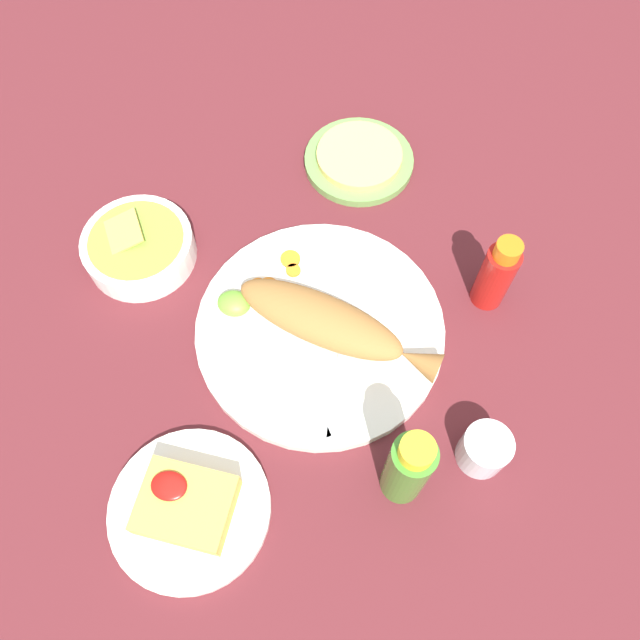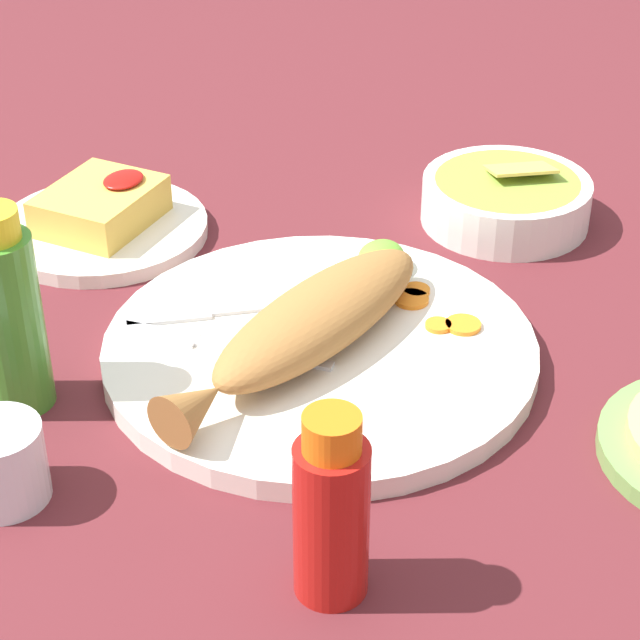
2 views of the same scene
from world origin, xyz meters
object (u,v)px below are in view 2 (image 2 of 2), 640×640
object	(u,v)px
fork_near	(207,343)
hot_sauce_bottle_green	(7,316)
hot_sauce_bottle_red	(331,512)
side_plate_fries	(103,229)
main_plate	(320,350)
fried_fish	(309,324)
guacamole_bowl	(506,198)
salt_cup	(2,467)
fork_far	(222,311)

from	to	relation	value
fork_near	hot_sauce_bottle_green	size ratio (longest dim) A/B	1.12
hot_sauce_bottle_red	side_plate_fries	size ratio (longest dim) A/B	0.67
main_plate	fried_fish	xyz separation A→B (m)	(-0.01, 0.00, 0.03)
main_plate	hot_sauce_bottle_red	xyz separation A→B (m)	(-0.22, -0.11, 0.05)
main_plate	side_plate_fries	distance (m)	0.30
fork_near	side_plate_fries	distance (m)	0.25
side_plate_fries	guacamole_bowl	xyz separation A→B (m)	(0.20, -0.34, 0.02)
hot_sauce_bottle_red	fork_near	bearing A→B (deg)	47.30
salt_cup	guacamole_bowl	distance (m)	0.57
side_plate_fries	salt_cup	bearing A→B (deg)	-155.64
main_plate	fork_near	bearing A→B (deg)	119.65
fork_far	fork_near	bearing A→B (deg)	69.12
fried_fish	hot_sauce_bottle_green	world-z (taller)	hot_sauce_bottle_green
fork_near	salt_cup	distance (m)	0.20
hot_sauce_bottle_red	side_plate_fries	world-z (taller)	hot_sauce_bottle_red
hot_sauce_bottle_red	salt_cup	world-z (taller)	hot_sauce_bottle_red
fork_near	main_plate	bearing A→B (deg)	-158.01
hot_sauce_bottle_red	fork_far	bearing A→B (deg)	42.51
hot_sauce_bottle_green	guacamole_bowl	distance (m)	0.51
hot_sauce_bottle_green	side_plate_fries	distance (m)	0.28
fork_far	hot_sauce_bottle_green	bearing A→B (deg)	22.49
fork_near	fork_far	world-z (taller)	same
fried_fish	side_plate_fries	distance (m)	0.30
hot_sauce_bottle_green	salt_cup	size ratio (longest dim) A/B	2.65
main_plate	fork_far	bearing A→B (deg)	88.85
hot_sauce_bottle_red	main_plate	bearing A→B (deg)	27.18
fried_fish	hot_sauce_bottle_green	xyz separation A→B (m)	(-0.14, 0.18, 0.04)
guacamole_bowl	hot_sauce_bottle_red	bearing A→B (deg)	-174.05
fried_fish	side_plate_fries	bearing A→B (deg)	79.48
fried_fish	hot_sauce_bottle_red	xyz separation A→B (m)	(-0.21, -0.12, 0.02)
fork_far	guacamole_bowl	bearing A→B (deg)	-154.08
fried_fish	side_plate_fries	xyz separation A→B (m)	(0.11, 0.28, -0.03)
main_plate	side_plate_fries	bearing A→B (deg)	70.67
hot_sauce_bottle_green	guacamole_bowl	world-z (taller)	hot_sauce_bottle_green
hot_sauce_bottle_red	hot_sauce_bottle_green	world-z (taller)	hot_sauce_bottle_green
hot_sauce_bottle_red	hot_sauce_bottle_green	xyz separation A→B (m)	(0.07, 0.30, 0.02)
fork_far	salt_cup	size ratio (longest dim) A/B	2.51
fried_fish	fork_far	bearing A→B (deg)	91.23
fried_fish	salt_cup	distance (m)	0.26
fork_far	guacamole_bowl	xyz separation A→B (m)	(0.29, -0.15, 0.01)
salt_cup	side_plate_fries	world-z (taller)	salt_cup
fork_near	salt_cup	world-z (taller)	salt_cup
hot_sauce_bottle_red	side_plate_fries	distance (m)	0.51
fork_near	hot_sauce_bottle_red	world-z (taller)	hot_sauce_bottle_red
main_plate	hot_sauce_bottle_red	size ratio (longest dim) A/B	2.60
hot_sauce_bottle_green	side_plate_fries	size ratio (longest dim) A/B	0.82
fork_near	fork_far	xyz separation A→B (m)	(0.05, 0.01, 0.00)
fork_far	fried_fish	bearing A→B (deg)	133.18
side_plate_fries	fork_near	bearing A→B (deg)	-125.48
hot_sauce_bottle_green	side_plate_fries	bearing A→B (deg)	21.01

